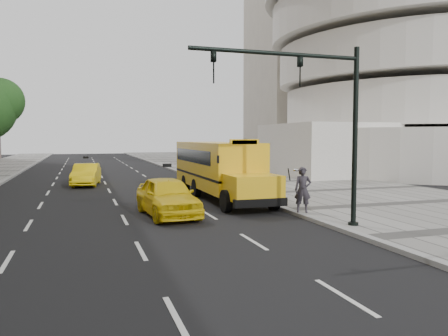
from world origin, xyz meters
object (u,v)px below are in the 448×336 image
object	(u,v)px
taxi_near	(167,196)
traffic_signal	(320,113)
taxi_far	(86,175)
school_bus	(217,165)
pedestrian	(303,190)

from	to	relation	value
taxi_near	traffic_signal	world-z (taller)	traffic_signal
taxi_near	taxi_far	distance (m)	13.52
school_bus	traffic_signal	xyz separation A→B (m)	(0.69, -9.58, 2.33)
taxi_near	taxi_far	size ratio (longest dim) A/B	1.07
taxi_near	pedestrian	bearing A→B (deg)	-23.26
pedestrian	taxi_far	bearing A→B (deg)	142.26
school_bus	taxi_near	distance (m)	6.17
school_bus	taxi_far	world-z (taller)	school_bus
traffic_signal	taxi_near	bearing A→B (deg)	132.86
taxi_near	pedestrian	xyz separation A→B (m)	(5.35, -1.81, 0.28)
taxi_near	pedestrian	size ratio (longest dim) A/B	2.54
taxi_near	traffic_signal	size ratio (longest dim) A/B	0.75
school_bus	taxi_near	xyz separation A→B (m)	(-3.70, -4.85, -0.95)
school_bus	taxi_near	world-z (taller)	school_bus
school_bus	traffic_signal	distance (m)	9.88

